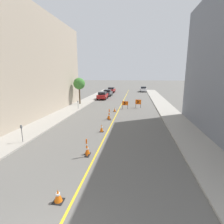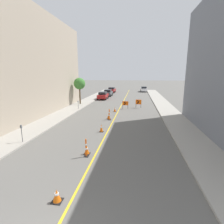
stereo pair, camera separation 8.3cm
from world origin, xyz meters
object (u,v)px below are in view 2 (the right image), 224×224
at_px(parked_car_opposite_side, 144,89).
at_px(street_tree_left_near, 79,84).
at_px(traffic_cone_fifth, 115,110).
at_px(parking_meter_far_curb, 78,103).
at_px(parked_car_curb_mid, 108,93).
at_px(parking_meter_near_curb, 21,130).
at_px(traffic_cone_nearest, 57,196).
at_px(arrow_barricade_primary, 125,104).
at_px(traffic_cone_fourth, 109,116).
at_px(delineator_post_front, 86,149).
at_px(arrow_barricade_secondary, 138,102).
at_px(parked_car_curb_far, 112,90).
at_px(parked_car_curb_near, 103,95).
at_px(delineator_post_rear, 109,115).
at_px(traffic_cone_second, 87,150).
at_px(traffic_cone_third, 101,128).

relative_size(parked_car_opposite_side, street_tree_left_near, 0.95).
bearing_deg(traffic_cone_fifth, parking_meter_far_curb, 174.15).
height_order(parked_car_curb_mid, parking_meter_near_curb, parked_car_curb_mid).
xyz_separation_m(traffic_cone_nearest, parked_car_opposite_side, (5.22, 48.25, 0.52)).
distance_m(arrow_barricade_primary, parked_car_opposite_side, 27.90).
height_order(traffic_cone_nearest, traffic_cone_fourth, traffic_cone_fourth).
bearing_deg(traffic_cone_fourth, delineator_post_front, -89.31).
bearing_deg(arrow_barricade_secondary, parked_car_curb_far, 112.33).
height_order(traffic_cone_fourth, parked_car_curb_far, parked_car_curb_far).
xyz_separation_m(traffic_cone_nearest, parking_meter_far_curb, (-5.51, 18.91, 0.75)).
distance_m(delineator_post_front, parking_meter_near_curb, 5.77).
height_order(traffic_cone_fourth, parked_car_curb_near, parked_car_curb_near).
relative_size(parked_car_curb_near, parking_meter_near_curb, 3.11).
distance_m(traffic_cone_fourth, arrow_barricade_secondary, 8.47).
bearing_deg(parking_meter_near_curb, parked_car_curb_mid, 86.87).
relative_size(parked_car_curb_near, parked_car_curb_far, 0.99).
distance_m(arrow_barricade_primary, parking_meter_near_curb, 16.51).
relative_size(arrow_barricade_primary, arrow_barricade_secondary, 0.89).
bearing_deg(parked_car_curb_far, parking_meter_near_curb, -89.81).
distance_m(traffic_cone_nearest, arrow_barricade_primary, 20.66).
bearing_deg(delineator_post_rear, traffic_cone_fifth, 89.20).
relative_size(traffic_cone_second, parking_meter_far_curb, 0.49).
bearing_deg(parked_car_curb_far, parked_car_curb_mid, -86.08).
xyz_separation_m(traffic_cone_fourth, parked_car_curb_mid, (-3.77, 22.12, 0.43)).
xyz_separation_m(arrow_barricade_primary, parked_car_opposite_side, (3.74, 27.65, -0.03)).
height_order(traffic_cone_fifth, delineator_post_front, delineator_post_front).
height_order(traffic_cone_fourth, arrow_barricade_secondary, arrow_barricade_secondary).
xyz_separation_m(parked_car_curb_near, street_tree_left_near, (-2.75, -7.07, 2.83)).
bearing_deg(parking_meter_near_curb, traffic_cone_fourth, 57.18).
xyz_separation_m(traffic_cone_fifth, parking_meter_near_curb, (-5.65, -12.68, 0.79)).
bearing_deg(parked_car_curb_near, street_tree_left_near, -111.60).
bearing_deg(parked_car_curb_far, traffic_cone_second, -81.80).
height_order(traffic_cone_second, parked_car_curb_far, parked_car_curb_far).
height_order(traffic_cone_fourth, parked_car_opposite_side, parked_car_opposite_side).
bearing_deg(traffic_cone_third, parked_car_curb_mid, 98.16).
bearing_deg(parked_car_opposite_side, arrow_barricade_secondary, -94.77).
bearing_deg(traffic_cone_nearest, parked_car_curb_far, 95.26).
bearing_deg(traffic_cone_fifth, delineator_post_front, -90.35).
height_order(traffic_cone_fifth, parked_car_curb_near, parked_car_curb_near).
height_order(traffic_cone_fifth, parked_car_curb_mid, parked_car_curb_mid).
bearing_deg(parking_meter_far_curb, traffic_cone_second, -69.05).
height_order(traffic_cone_second, arrow_barricade_secondary, arrow_barricade_secondary).
height_order(traffic_cone_second, delineator_post_front, delineator_post_front).
distance_m(arrow_barricade_secondary, street_tree_left_near, 10.77).
relative_size(traffic_cone_third, delineator_post_front, 0.58).
distance_m(traffic_cone_fifth, parked_car_curb_mid, 18.32).
xyz_separation_m(parked_car_curb_mid, parked_car_curb_far, (-0.21, 7.85, 0.00)).
bearing_deg(traffic_cone_fifth, parked_car_curb_mid, 102.54).
distance_m(traffic_cone_third, parked_car_curb_far, 35.03).
bearing_deg(traffic_cone_fourth, parked_car_curb_mid, 99.68).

